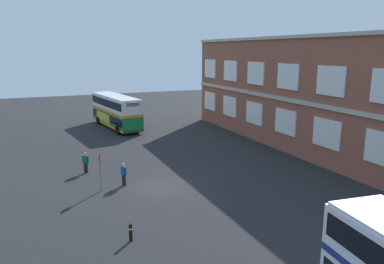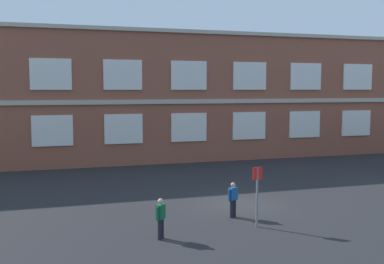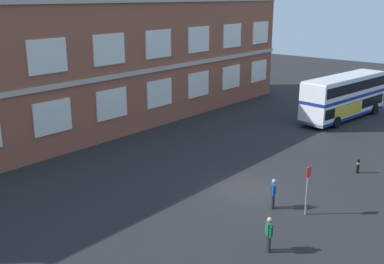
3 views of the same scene
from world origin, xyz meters
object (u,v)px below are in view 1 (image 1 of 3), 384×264
object	(u,v)px
second_passenger	(85,162)
bus_stand_flag	(100,169)
safety_bollard_west	(131,232)
double_decker_near	(116,111)
waiting_passenger	(124,173)

from	to	relation	value
second_passenger	bus_stand_flag	distance (m)	4.56
safety_bollard_west	double_decker_near	bearing A→B (deg)	169.13
second_passenger	safety_bollard_west	size ratio (longest dim) A/B	1.79
second_passenger	safety_bollard_west	distance (m)	12.21
safety_bollard_west	bus_stand_flag	bearing A→B (deg)	-178.88
waiting_passenger	safety_bollard_west	xyz separation A→B (m)	(8.14, -1.58, -0.44)
bus_stand_flag	safety_bollard_west	bearing A→B (deg)	1.12
bus_stand_flag	safety_bollard_west	world-z (taller)	bus_stand_flag
double_decker_near	second_passenger	xyz separation A→B (m)	(16.87, -6.13, -1.22)
double_decker_near	waiting_passenger	distance (m)	21.32
second_passenger	bus_stand_flag	xyz separation A→B (m)	(4.49, 0.41, 0.70)
safety_bollard_west	second_passenger	bearing A→B (deg)	-177.39
bus_stand_flag	safety_bollard_west	xyz separation A→B (m)	(7.70, 0.15, -1.14)
waiting_passenger	bus_stand_flag	world-z (taller)	bus_stand_flag
bus_stand_flag	second_passenger	bearing A→B (deg)	-174.84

